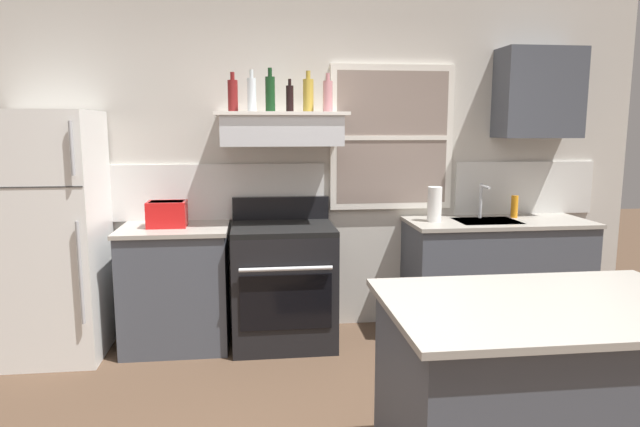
{
  "coord_description": "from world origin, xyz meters",
  "views": [
    {
      "loc": [
        -0.46,
        -2.23,
        1.64
      ],
      "look_at": [
        -0.05,
        1.2,
        1.1
      ],
      "focal_mm": 31.29,
      "sensor_mm": 36.0,
      "label": 1
    }
  ],
  "objects_px": {
    "bottle_clear_tall": "(252,94)",
    "bottle_red_label_wine": "(233,95)",
    "bottle_champagne_gold_foil": "(308,95)",
    "paper_towel_roll": "(435,204)",
    "bottle_rose_pink": "(328,96)",
    "bottle_balsamic_dark": "(290,98)",
    "toaster": "(167,214)",
    "dish_soap_bottle": "(514,207)",
    "stove_range": "(283,283)",
    "refrigerator": "(50,236)",
    "bottle_dark_green_wine": "(270,94)",
    "kitchen_island": "(544,402)"
  },
  "relations": [
    {
      "from": "bottle_clear_tall",
      "to": "bottle_red_label_wine",
      "type": "bearing_deg",
      "value": 143.78
    },
    {
      "from": "bottle_champagne_gold_foil",
      "to": "paper_towel_roll",
      "type": "relative_size",
      "value": 1.13
    },
    {
      "from": "bottle_red_label_wine",
      "to": "bottle_rose_pink",
      "type": "relative_size",
      "value": 1.03
    },
    {
      "from": "bottle_red_label_wine",
      "to": "bottle_balsamic_dark",
      "type": "height_order",
      "value": "bottle_red_label_wine"
    },
    {
      "from": "toaster",
      "to": "bottle_red_label_wine",
      "type": "distance_m",
      "value": 1.0
    },
    {
      "from": "bottle_balsamic_dark",
      "to": "paper_towel_roll",
      "type": "height_order",
      "value": "bottle_balsamic_dark"
    },
    {
      "from": "bottle_champagne_gold_foil",
      "to": "paper_towel_roll",
      "type": "xyz_separation_m",
      "value": [
        0.97,
        -0.1,
        -0.83
      ]
    },
    {
      "from": "bottle_balsamic_dark",
      "to": "bottle_champagne_gold_foil",
      "type": "height_order",
      "value": "bottle_champagne_gold_foil"
    },
    {
      "from": "bottle_champagne_gold_foil",
      "to": "dish_soap_bottle",
      "type": "height_order",
      "value": "bottle_champagne_gold_foil"
    },
    {
      "from": "stove_range",
      "to": "bottle_rose_pink",
      "type": "relative_size",
      "value": 3.87
    },
    {
      "from": "toaster",
      "to": "bottle_balsamic_dark",
      "type": "xyz_separation_m",
      "value": [
        0.91,
        0.04,
        0.84
      ]
    },
    {
      "from": "bottle_champagne_gold_foil",
      "to": "dish_soap_bottle",
      "type": "bearing_deg",
      "value": -0.09
    },
    {
      "from": "refrigerator",
      "to": "dish_soap_bottle",
      "type": "xyz_separation_m",
      "value": [
        3.53,
        0.16,
        0.12
      ]
    },
    {
      "from": "bottle_dark_green_wine",
      "to": "kitchen_island",
      "type": "height_order",
      "value": "bottle_dark_green_wine"
    },
    {
      "from": "toaster",
      "to": "paper_towel_roll",
      "type": "bearing_deg",
      "value": -0.14
    },
    {
      "from": "kitchen_island",
      "to": "refrigerator",
      "type": "bearing_deg",
      "value": 143.98
    },
    {
      "from": "bottle_clear_tall",
      "to": "bottle_dark_green_wine",
      "type": "xyz_separation_m",
      "value": [
        0.14,
        0.05,
        0.01
      ]
    },
    {
      "from": "bottle_red_label_wine",
      "to": "bottle_champagne_gold_foil",
      "type": "distance_m",
      "value": 0.56
    },
    {
      "from": "bottle_clear_tall",
      "to": "bottle_rose_pink",
      "type": "xyz_separation_m",
      "value": [
        0.56,
        0.0,
        -0.01
      ]
    },
    {
      "from": "toaster",
      "to": "bottle_red_label_wine",
      "type": "xyz_separation_m",
      "value": [
        0.49,
        0.11,
        0.86
      ]
    },
    {
      "from": "bottle_rose_pink",
      "to": "kitchen_island",
      "type": "height_order",
      "value": "bottle_rose_pink"
    },
    {
      "from": "refrigerator",
      "to": "toaster",
      "type": "xyz_separation_m",
      "value": [
        0.8,
        0.07,
        0.13
      ]
    },
    {
      "from": "bottle_red_label_wine",
      "to": "bottle_rose_pink",
      "type": "bearing_deg",
      "value": -8.07
    },
    {
      "from": "bottle_balsamic_dark",
      "to": "stove_range",
      "type": "bearing_deg",
      "value": -128.75
    },
    {
      "from": "bottle_red_label_wine",
      "to": "kitchen_island",
      "type": "xyz_separation_m",
      "value": [
        1.38,
        -2.12,
        -1.41
      ]
    },
    {
      "from": "stove_range",
      "to": "bottle_balsamic_dark",
      "type": "distance_m",
      "value": 1.38
    },
    {
      "from": "toaster",
      "to": "bottle_clear_tall",
      "type": "xyz_separation_m",
      "value": [
        0.63,
        0.01,
        0.86
      ]
    },
    {
      "from": "stove_range",
      "to": "bottle_red_label_wine",
      "type": "height_order",
      "value": "bottle_red_label_wine"
    },
    {
      "from": "refrigerator",
      "to": "kitchen_island",
      "type": "relative_size",
      "value": 1.25
    },
    {
      "from": "toaster",
      "to": "bottle_rose_pink",
      "type": "bearing_deg",
      "value": 0.5
    },
    {
      "from": "bottle_rose_pink",
      "to": "kitchen_island",
      "type": "bearing_deg",
      "value": -71.37
    },
    {
      "from": "bottle_clear_tall",
      "to": "bottle_champagne_gold_foil",
      "type": "distance_m",
      "value": 0.43
    },
    {
      "from": "refrigerator",
      "to": "dish_soap_bottle",
      "type": "distance_m",
      "value": 3.54
    },
    {
      "from": "bottle_champagne_gold_foil",
      "to": "bottle_rose_pink",
      "type": "relative_size",
      "value": 1.08
    },
    {
      "from": "bottle_clear_tall",
      "to": "bottle_dark_green_wine",
      "type": "bearing_deg",
      "value": 21.95
    },
    {
      "from": "bottle_rose_pink",
      "to": "stove_range",
      "type": "bearing_deg",
      "value": -171.28
    },
    {
      "from": "bottle_dark_green_wine",
      "to": "bottle_balsamic_dark",
      "type": "xyz_separation_m",
      "value": [
        0.14,
        -0.02,
        -0.03
      ]
    },
    {
      "from": "toaster",
      "to": "bottle_balsamic_dark",
      "type": "distance_m",
      "value": 1.24
    },
    {
      "from": "dish_soap_bottle",
      "to": "bottle_rose_pink",
      "type": "bearing_deg",
      "value": -176.85
    },
    {
      "from": "stove_range",
      "to": "dish_soap_bottle",
      "type": "height_order",
      "value": "same"
    },
    {
      "from": "bottle_rose_pink",
      "to": "paper_towel_roll",
      "type": "bearing_deg",
      "value": -1.06
    },
    {
      "from": "stove_range",
      "to": "bottle_balsamic_dark",
      "type": "bearing_deg",
      "value": 51.25
    },
    {
      "from": "bottle_dark_green_wine",
      "to": "toaster",
      "type": "bearing_deg",
      "value": -175.4
    },
    {
      "from": "toaster",
      "to": "bottle_champagne_gold_foil",
      "type": "relative_size",
      "value": 0.97
    },
    {
      "from": "toaster",
      "to": "bottle_clear_tall",
      "type": "relative_size",
      "value": 0.99
    },
    {
      "from": "paper_towel_roll",
      "to": "kitchen_island",
      "type": "height_order",
      "value": "paper_towel_roll"
    },
    {
      "from": "toaster",
      "to": "bottle_dark_green_wine",
      "type": "height_order",
      "value": "bottle_dark_green_wine"
    },
    {
      "from": "stove_range",
      "to": "bottle_rose_pink",
      "type": "height_order",
      "value": "bottle_rose_pink"
    },
    {
      "from": "toaster",
      "to": "kitchen_island",
      "type": "xyz_separation_m",
      "value": [
        1.87,
        -2.01,
        -0.55
      ]
    },
    {
      "from": "paper_towel_roll",
      "to": "bottle_red_label_wine",
      "type": "bearing_deg",
      "value": 175.74
    }
  ]
}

